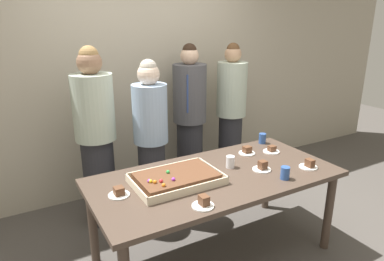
{
  "coord_description": "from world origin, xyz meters",
  "views": [
    {
      "loc": [
        -1.4,
        -2.08,
        1.93
      ],
      "look_at": [
        -0.13,
        0.15,
        1.1
      ],
      "focal_mm": 32.48,
      "sensor_mm": 36.0,
      "label": 1
    }
  ],
  "objects_px": {
    "plated_slice_center_back": "(262,167)",
    "person_far_right_suit": "(231,113)",
    "plated_slice_far_left": "(247,151)",
    "plated_slice_center_front": "(119,193)",
    "person_green_shirt_behind": "(151,139)",
    "drink_cup_middle": "(262,138)",
    "sheet_cake": "(176,178)",
    "party_table": "(216,184)",
    "person_serving_front": "(190,118)",
    "drink_cup_far_end": "(285,173)",
    "plated_slice_far_right": "(271,150)",
    "person_striped_tie_right": "(96,137)",
    "plated_slice_near_left": "(309,165)",
    "drink_cup_nearest": "(230,162)",
    "plated_slice_near_right": "(203,203)"
  },
  "relations": [
    {
      "from": "plated_slice_center_back",
      "to": "person_far_right_suit",
      "type": "bearing_deg",
      "value": 65.0
    },
    {
      "from": "plated_slice_far_left",
      "to": "plated_slice_center_front",
      "type": "height_order",
      "value": "plated_slice_far_left"
    },
    {
      "from": "person_green_shirt_behind",
      "to": "drink_cup_middle",
      "type": "bearing_deg",
      "value": 75.34
    },
    {
      "from": "sheet_cake",
      "to": "plated_slice_far_left",
      "type": "relative_size",
      "value": 4.36
    },
    {
      "from": "party_table",
      "to": "drink_cup_middle",
      "type": "xyz_separation_m",
      "value": [
        0.8,
        0.39,
        0.13
      ]
    },
    {
      "from": "person_serving_front",
      "to": "party_table",
      "type": "bearing_deg",
      "value": 13.46
    },
    {
      "from": "party_table",
      "to": "person_green_shirt_behind",
      "type": "xyz_separation_m",
      "value": [
        -0.19,
        0.84,
        0.15
      ]
    },
    {
      "from": "party_table",
      "to": "drink_cup_far_end",
      "type": "bearing_deg",
      "value": -37.04
    },
    {
      "from": "party_table",
      "to": "person_serving_front",
      "type": "relative_size",
      "value": 1.17
    },
    {
      "from": "plated_slice_far_right",
      "to": "drink_cup_far_end",
      "type": "height_order",
      "value": "drink_cup_far_end"
    },
    {
      "from": "person_green_shirt_behind",
      "to": "person_striped_tie_right",
      "type": "height_order",
      "value": "person_striped_tie_right"
    },
    {
      "from": "plated_slice_near_left",
      "to": "drink_cup_nearest",
      "type": "distance_m",
      "value": 0.65
    },
    {
      "from": "plated_slice_far_right",
      "to": "drink_cup_middle",
      "type": "bearing_deg",
      "value": 69.96
    },
    {
      "from": "plated_slice_center_front",
      "to": "person_green_shirt_behind",
      "type": "xyz_separation_m",
      "value": [
        0.58,
        0.79,
        0.05
      ]
    },
    {
      "from": "party_table",
      "to": "drink_cup_far_end",
      "type": "distance_m",
      "value": 0.55
    },
    {
      "from": "drink_cup_nearest",
      "to": "person_green_shirt_behind",
      "type": "bearing_deg",
      "value": 116.01
    },
    {
      "from": "plated_slice_near_left",
      "to": "plated_slice_far_left",
      "type": "xyz_separation_m",
      "value": [
        -0.25,
        0.5,
        -0.0
      ]
    },
    {
      "from": "drink_cup_nearest",
      "to": "person_far_right_suit",
      "type": "bearing_deg",
      "value": 54.17
    },
    {
      "from": "party_table",
      "to": "person_far_right_suit",
      "type": "bearing_deg",
      "value": 49.9
    },
    {
      "from": "plated_slice_far_left",
      "to": "drink_cup_nearest",
      "type": "relative_size",
      "value": 1.5
    },
    {
      "from": "plated_slice_far_left",
      "to": "plated_slice_center_front",
      "type": "xyz_separation_m",
      "value": [
        -1.27,
        -0.19,
        -0.0
      ]
    },
    {
      "from": "plated_slice_far_left",
      "to": "drink_cup_far_end",
      "type": "height_order",
      "value": "drink_cup_far_end"
    },
    {
      "from": "person_serving_front",
      "to": "person_striped_tie_right",
      "type": "height_order",
      "value": "person_striped_tie_right"
    },
    {
      "from": "sheet_cake",
      "to": "plated_slice_far_right",
      "type": "relative_size",
      "value": 4.36
    },
    {
      "from": "party_table",
      "to": "person_striped_tie_right",
      "type": "xyz_separation_m",
      "value": [
        -0.67,
        1.0,
        0.21
      ]
    },
    {
      "from": "person_far_right_suit",
      "to": "plated_slice_far_left",
      "type": "bearing_deg",
      "value": 22.18
    },
    {
      "from": "plated_slice_near_left",
      "to": "plated_slice_far_right",
      "type": "distance_m",
      "value": 0.42
    },
    {
      "from": "sheet_cake",
      "to": "plated_slice_near_right",
      "type": "bearing_deg",
      "value": -90.45
    },
    {
      "from": "drink_cup_middle",
      "to": "person_green_shirt_behind",
      "type": "xyz_separation_m",
      "value": [
        -1.0,
        0.45,
        0.03
      ]
    },
    {
      "from": "sheet_cake",
      "to": "plated_slice_near_right",
      "type": "distance_m",
      "value": 0.4
    },
    {
      "from": "plated_slice_far_left",
      "to": "drink_cup_middle",
      "type": "distance_m",
      "value": 0.34
    },
    {
      "from": "plated_slice_center_back",
      "to": "person_striped_tie_right",
      "type": "relative_size",
      "value": 0.09
    },
    {
      "from": "person_serving_front",
      "to": "plated_slice_far_right",
      "type": "bearing_deg",
      "value": 48.86
    },
    {
      "from": "plated_slice_near_right",
      "to": "plated_slice_center_back",
      "type": "xyz_separation_m",
      "value": [
        0.72,
        0.25,
        0.0
      ]
    },
    {
      "from": "plated_slice_center_front",
      "to": "plated_slice_center_back",
      "type": "height_order",
      "value": "plated_slice_center_back"
    },
    {
      "from": "sheet_cake",
      "to": "person_green_shirt_behind",
      "type": "relative_size",
      "value": 0.41
    },
    {
      "from": "person_serving_front",
      "to": "plated_slice_near_right",
      "type": "bearing_deg",
      "value": 7.09
    },
    {
      "from": "person_striped_tie_right",
      "to": "person_serving_front",
      "type": "bearing_deg",
      "value": 80.48
    },
    {
      "from": "plated_slice_center_front",
      "to": "plated_slice_center_back",
      "type": "bearing_deg",
      "value": -7.92
    },
    {
      "from": "sheet_cake",
      "to": "plated_slice_center_back",
      "type": "relative_size",
      "value": 4.36
    },
    {
      "from": "plated_slice_near_right",
      "to": "plated_slice_far_right",
      "type": "height_order",
      "value": "plated_slice_near_right"
    },
    {
      "from": "sheet_cake",
      "to": "plated_slice_center_back",
      "type": "xyz_separation_m",
      "value": [
        0.71,
        -0.14,
        -0.01
      ]
    },
    {
      "from": "drink_cup_nearest",
      "to": "drink_cup_far_end",
      "type": "distance_m",
      "value": 0.45
    },
    {
      "from": "drink_cup_middle",
      "to": "drink_cup_far_end",
      "type": "distance_m",
      "value": 0.8
    },
    {
      "from": "drink_cup_middle",
      "to": "drink_cup_far_end",
      "type": "relative_size",
      "value": 1.0
    },
    {
      "from": "plated_slice_far_right",
      "to": "drink_cup_nearest",
      "type": "relative_size",
      "value": 1.5
    },
    {
      "from": "plated_slice_near_left",
      "to": "plated_slice_center_back",
      "type": "height_order",
      "value": "plated_slice_center_back"
    },
    {
      "from": "person_serving_front",
      "to": "drink_cup_nearest",
      "type": "bearing_deg",
      "value": 20.97
    },
    {
      "from": "plated_slice_far_left",
      "to": "party_table",
      "type": "bearing_deg",
      "value": -154.17
    },
    {
      "from": "plated_slice_near_right",
      "to": "plated_slice_far_left",
      "type": "distance_m",
      "value": 1.03
    }
  ]
}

